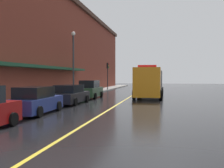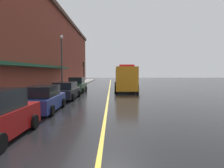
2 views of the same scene
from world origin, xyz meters
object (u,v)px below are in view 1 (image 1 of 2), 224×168
at_px(parked_car_1, 36,101).
at_px(traffic_light_near, 108,71).
at_px(parked_car_3, 90,90).
at_px(parked_car_2, 70,95).
at_px(street_lamp_left, 73,57).
at_px(utility_truck, 149,83).

bearing_deg(parked_car_1, traffic_light_near, 1.63).
distance_m(parked_car_3, traffic_light_near, 15.97).
distance_m(parked_car_2, parked_car_3, 6.12).
height_order(parked_car_2, traffic_light_near, traffic_light_near).
xyz_separation_m(parked_car_1, parked_car_2, (0.03, 6.09, -0.03)).
height_order(street_lamp_left, traffic_light_near, street_lamp_left).
relative_size(parked_car_1, traffic_light_near, 1.11).
relative_size(parked_car_2, utility_truck, 0.53).
distance_m(parked_car_2, traffic_light_near, 22.04).
height_order(parked_car_2, parked_car_3, parked_car_3).
xyz_separation_m(parked_car_1, traffic_light_near, (-1.31, 27.96, 2.38)).
xyz_separation_m(parked_car_3, utility_truck, (6.08, 2.10, 0.74)).
relative_size(parked_car_3, utility_truck, 0.46).
bearing_deg(street_lamp_left, parked_car_2, -73.50).
height_order(parked_car_2, utility_truck, utility_truck).
bearing_deg(traffic_light_near, parked_car_3, -85.06).
relative_size(parked_car_2, traffic_light_near, 1.14).
bearing_deg(street_lamp_left, parked_car_3, -17.54).
distance_m(utility_truck, traffic_light_near, 15.62).
distance_m(parked_car_3, street_lamp_left, 4.12).
height_order(parked_car_2, street_lamp_left, street_lamp_left).
xyz_separation_m(parked_car_2, street_lamp_left, (-2.00, 6.76, 3.65)).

